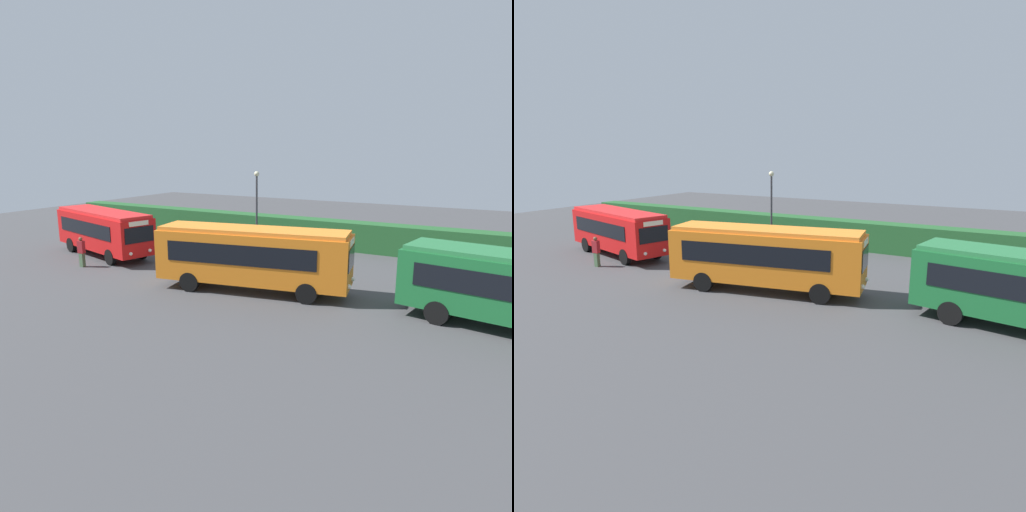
% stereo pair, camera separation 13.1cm
% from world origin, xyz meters
% --- Properties ---
extents(ground_plane, '(79.72, 79.72, 0.00)m').
position_xyz_m(ground_plane, '(0.00, 0.00, 0.00)').
color(ground_plane, '#424244').
extents(bus_red, '(9.01, 4.54, 3.05)m').
position_xyz_m(bus_red, '(-13.65, 0.86, 1.76)').
color(bus_red, red).
rests_on(bus_red, ground_plane).
extents(bus_orange, '(10.01, 4.08, 3.23)m').
position_xyz_m(bus_orange, '(-0.97, -1.25, 1.86)').
color(bus_orange, orange).
rests_on(bus_orange, ground_plane).
extents(person_left, '(0.43, 0.29, 1.85)m').
position_xyz_m(person_left, '(-12.50, -2.05, 0.98)').
color(person_left, '#4C6B47').
rests_on(person_left, ground_plane).
extents(person_center, '(0.46, 0.34, 1.78)m').
position_xyz_m(person_center, '(-11.06, 3.63, 0.94)').
color(person_center, black).
rests_on(person_center, ground_plane).
extents(person_right, '(0.55, 0.43, 1.78)m').
position_xyz_m(person_right, '(0.28, 1.09, 0.94)').
color(person_right, '#4C6B47').
rests_on(person_right, ground_plane).
extents(hedge_row, '(51.86, 1.65, 2.01)m').
position_xyz_m(hedge_row, '(0.00, 10.78, 1.00)').
color(hedge_row, '#23582A').
rests_on(hedge_row, ground_plane).
extents(traffic_cone, '(0.36, 0.36, 0.60)m').
position_xyz_m(traffic_cone, '(-2.98, 7.23, 0.30)').
color(traffic_cone, orange).
rests_on(traffic_cone, ground_plane).
extents(lamppost, '(0.36, 0.36, 5.52)m').
position_xyz_m(lamppost, '(-5.78, 7.72, 3.45)').
color(lamppost, '#38383D').
rests_on(lamppost, ground_plane).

